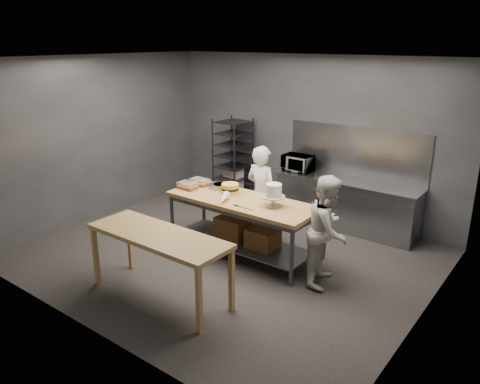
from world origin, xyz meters
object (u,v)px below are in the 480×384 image
object	(u,v)px
speed_rack	(233,162)
frosted_cake_stand	(274,192)
chef_behind	(262,194)
work_table	(243,220)
near_counter	(159,240)
chef_right	(328,230)
microwave	(298,163)
layer_cake	(230,189)

from	to	relation	value
speed_rack	frosted_cake_stand	size ratio (longest dim) A/B	5.10
chef_behind	frosted_cake_stand	size ratio (longest dim) A/B	4.77
work_table	near_counter	distance (m)	1.70
work_table	speed_rack	size ratio (longest dim) A/B	1.37
chef_right	frosted_cake_stand	world-z (taller)	chef_right
near_counter	chef_behind	xyz separation A→B (m)	(0.01, 2.30, 0.00)
chef_behind	near_counter	bearing A→B (deg)	95.50
speed_rack	chef_behind	world-z (taller)	speed_rack
microwave	layer_cake	bearing A→B (deg)	-94.21
layer_cake	speed_rack	bearing A→B (deg)	126.84
chef_behind	microwave	size ratio (longest dim) A/B	3.02
frosted_cake_stand	chef_behind	bearing A→B (deg)	135.87
chef_behind	frosted_cake_stand	distance (m)	0.93
work_table	speed_rack	distance (m)	2.54
near_counter	chef_right	bearing A→B (deg)	47.48
work_table	frosted_cake_stand	xyz separation A→B (m)	(0.54, 0.01, 0.56)
speed_rack	microwave	world-z (taller)	speed_rack
microwave	frosted_cake_stand	world-z (taller)	frosted_cake_stand
near_counter	frosted_cake_stand	xyz separation A→B (m)	(0.64, 1.69, 0.32)
chef_behind	chef_right	size ratio (longest dim) A/B	1.06
chef_behind	layer_cake	size ratio (longest dim) A/B	5.95
layer_cake	frosted_cake_stand	bearing A→B (deg)	-6.13
chef_behind	chef_right	world-z (taller)	chef_behind
speed_rack	near_counter	bearing A→B (deg)	-66.13
microwave	work_table	bearing A→B (deg)	-84.08
chef_behind	microwave	world-z (taller)	chef_behind
work_table	microwave	world-z (taller)	microwave
speed_rack	frosted_cake_stand	bearing A→B (deg)	-40.26
near_counter	frosted_cake_stand	world-z (taller)	frosted_cake_stand
microwave	chef_right	bearing A→B (deg)	-50.13
near_counter	chef_behind	world-z (taller)	chef_behind
frosted_cake_stand	chef_right	bearing A→B (deg)	-0.84
chef_behind	frosted_cake_stand	bearing A→B (deg)	141.60
near_counter	layer_cake	size ratio (longest dim) A/B	7.27
chef_behind	layer_cake	xyz separation A→B (m)	(-0.25, -0.51, 0.18)
speed_rack	chef_behind	bearing A→B (deg)	-38.60
chef_behind	frosted_cake_stand	xyz separation A→B (m)	(0.63, -0.61, 0.32)
work_table	layer_cake	distance (m)	0.56
layer_cake	chef_behind	bearing A→B (deg)	63.82
chef_right	microwave	bearing A→B (deg)	28.41
near_counter	chef_behind	size ratio (longest dim) A/B	1.22
near_counter	frosted_cake_stand	size ratio (longest dim) A/B	5.83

